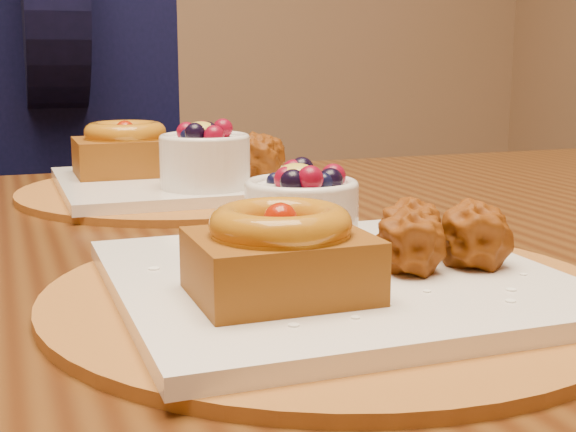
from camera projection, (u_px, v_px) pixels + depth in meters
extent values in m
cube|color=#391B0A|center=(238.00, 254.00, 0.74)|extent=(1.60, 0.90, 0.04)
cylinder|color=brown|center=(332.00, 294.00, 0.53)|extent=(0.38, 0.38, 0.01)
cube|color=white|center=(332.00, 279.00, 0.53)|extent=(0.28, 0.28, 0.01)
cube|color=#5A2A08|center=(281.00, 265.00, 0.47)|extent=(0.10, 0.08, 0.04)
torus|color=#A05509|center=(280.00, 223.00, 0.46)|extent=(0.08, 0.08, 0.02)
sphere|color=#971702|center=(280.00, 220.00, 0.46)|extent=(0.02, 0.02, 0.02)
sphere|color=#823C09|center=(410.00, 229.00, 0.57)|extent=(0.04, 0.04, 0.04)
sphere|color=#823C09|center=(410.00, 245.00, 0.52)|extent=(0.04, 0.04, 0.04)
sphere|color=#823C09|center=(474.00, 239.00, 0.53)|extent=(0.04, 0.04, 0.04)
cylinder|color=white|center=(301.00, 216.00, 0.59)|extent=(0.08, 0.08, 0.05)
torus|color=white|center=(302.00, 185.00, 0.58)|extent=(0.08, 0.08, 0.01)
ellipsoid|color=yellow|center=(296.00, 174.00, 0.58)|extent=(0.03, 0.03, 0.02)
cylinder|color=brown|center=(184.00, 191.00, 0.94)|extent=(0.38, 0.38, 0.01)
cube|color=white|center=(184.00, 182.00, 0.93)|extent=(0.28, 0.28, 0.01)
cube|color=#5A2A08|center=(126.00, 156.00, 0.95)|extent=(0.12, 0.10, 0.04)
torus|color=#A05509|center=(125.00, 132.00, 0.95)|extent=(0.10, 0.10, 0.02)
sphere|color=#971702|center=(125.00, 130.00, 0.95)|extent=(0.02, 0.02, 0.02)
sphere|color=#823C09|center=(257.00, 159.00, 0.93)|extent=(0.05, 0.05, 0.05)
sphere|color=#823C09|center=(222.00, 155.00, 0.97)|extent=(0.05, 0.05, 0.05)
sphere|color=#823C09|center=(265.00, 153.00, 0.99)|extent=(0.05, 0.05, 0.05)
cylinder|color=white|center=(205.00, 163.00, 0.85)|extent=(0.10, 0.10, 0.05)
torus|color=white|center=(205.00, 138.00, 0.85)|extent=(0.10, 0.10, 0.01)
ellipsoid|color=yellow|center=(201.00, 130.00, 0.85)|extent=(0.03, 0.03, 0.02)
cube|color=black|center=(46.00, 293.00, 1.55)|extent=(0.58, 0.58, 0.04)
cylinder|color=black|center=(190.00, 415.00, 1.57)|extent=(0.04, 0.04, 0.44)
cylinder|color=black|center=(98.00, 358.00, 1.87)|extent=(0.04, 0.04, 0.44)
cube|color=black|center=(56.00, 148.00, 1.40)|extent=(0.40, 0.21, 0.57)
cube|color=black|center=(188.00, 162.00, 1.36)|extent=(0.08, 0.28, 0.08)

